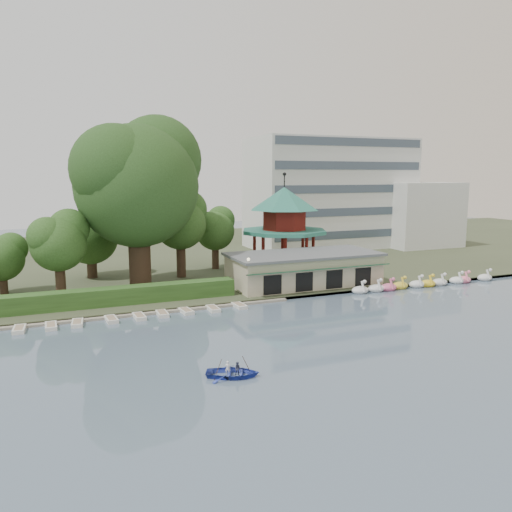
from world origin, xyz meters
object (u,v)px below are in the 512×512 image
boathouse (304,268)px  big_tree (138,177)px  dock (128,314)px  pavilion (284,220)px  rowboat_with_passengers (233,369)px

boathouse → big_tree: size_ratio=0.90×
dock → big_tree: size_ratio=1.65×
boathouse → pavilion: bearing=78.7°
boathouse → pavilion: size_ratio=1.38×
rowboat_with_passengers → dock: bearing=103.9°
big_tree → boathouse: bearing=-18.4°
pavilion → dock: bearing=-148.3°
dock → pavilion: size_ratio=2.52×
dock → pavilion: (24.00, 14.80, 7.36)m
dock → boathouse: (22.00, 4.77, 2.25)m
pavilion → rowboat_with_passengers: pavilion is taller
boathouse → rowboat_with_passengers: 28.99m
big_tree → rowboat_with_passengers: (1.31, -29.31, -12.96)m
dock → big_tree: bearing=73.8°
boathouse → big_tree: big_tree is taller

